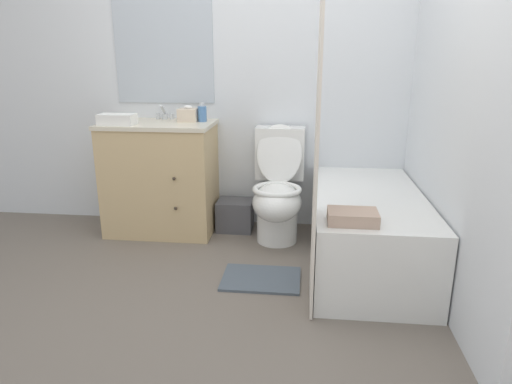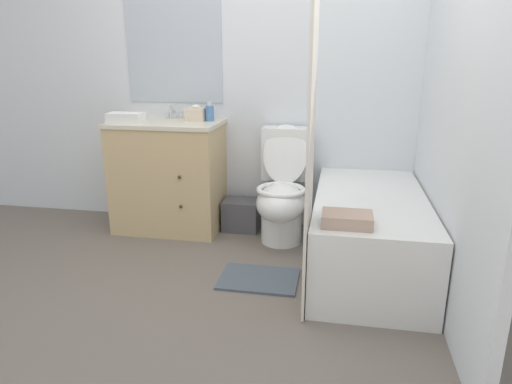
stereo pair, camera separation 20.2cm
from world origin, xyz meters
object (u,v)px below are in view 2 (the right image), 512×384
object	(u,v)px
toilet	(283,192)
hand_towel_folded	(126,118)
wastebasket	(242,215)
bath_mat	(259,279)
sink_faucet	(174,114)
bath_towel_folded	(347,219)
bathtub	(368,232)
tissue_box	(196,114)
soap_dispenser	(210,113)
vanity_cabinet	(169,175)

from	to	relation	value
toilet	hand_towel_folded	bearing A→B (deg)	-176.04
wastebasket	bath_mat	xyz separation A→B (m)	(0.29, -0.83, -0.11)
sink_faucet	toilet	bearing A→B (deg)	-15.25
bath_towel_folded	bath_mat	xyz separation A→B (m)	(-0.51, 0.23, -0.51)
bathtub	bath_towel_folded	xyz separation A→B (m)	(-0.15, -0.54, 0.27)
bathtub	tissue_box	distance (m)	1.55
soap_dispenser	bath_mat	distance (m)	1.35
bathtub	tissue_box	bearing A→B (deg)	157.76
tissue_box	bath_mat	distance (m)	1.39
bath_mat	sink_faucet	bearing A→B (deg)	132.53
bathtub	bath_towel_folded	distance (m)	0.63
wastebasket	bathtub	bearing A→B (deg)	-28.73
tissue_box	bath_towel_folded	size ratio (longest dim) A/B	0.55
sink_faucet	bath_mat	xyz separation A→B (m)	(0.85, -0.93, -0.88)
hand_towel_folded	wastebasket	bearing A→B (deg)	15.49
hand_towel_folded	bath_towel_folded	bearing A→B (deg)	-27.57
hand_towel_folded	bath_mat	distance (m)	1.54
bath_mat	bathtub	bearing A→B (deg)	25.10
vanity_cabinet	bath_towel_folded	xyz separation A→B (m)	(1.36, -0.99, 0.08)
toilet	tissue_box	xyz separation A→B (m)	(-0.69, 0.15, 0.53)
bathtub	wastebasket	size ratio (longest dim) A/B	5.11
sink_faucet	soap_dispenser	world-z (taller)	soap_dispenser
bathtub	bath_mat	bearing A→B (deg)	-154.90
soap_dispenser	hand_towel_folded	xyz separation A→B (m)	(-0.57, -0.23, -0.02)
toilet	hand_towel_folded	distance (m)	1.27
tissue_box	soap_dispenser	distance (m)	0.11
toilet	bathtub	xyz separation A→B (m)	(0.60, -0.38, -0.13)
soap_dispenser	sink_faucet	bearing A→B (deg)	163.98
soap_dispenser	hand_towel_folded	world-z (taller)	soap_dispenser
bathtub	tissue_box	world-z (taller)	tissue_box
toilet	tissue_box	distance (m)	0.89
bathtub	bath_mat	size ratio (longest dim) A/B	2.92
vanity_cabinet	bathtub	size ratio (longest dim) A/B	0.61
sink_faucet	bath_towel_folded	bearing A→B (deg)	-40.59
wastebasket	soap_dispenser	world-z (taller)	soap_dispenser
vanity_cabinet	toilet	distance (m)	0.91
vanity_cabinet	hand_towel_folded	bearing A→B (deg)	-147.74
bathtub	toilet	bearing A→B (deg)	148.13
hand_towel_folded	bath_mat	size ratio (longest dim) A/B	0.53
bath_towel_folded	bath_mat	bearing A→B (deg)	155.17
soap_dispenser	hand_towel_folded	bearing A→B (deg)	-157.55
vanity_cabinet	hand_towel_folded	world-z (taller)	hand_towel_folded
bath_towel_folded	hand_towel_folded	bearing A→B (deg)	152.43
sink_faucet	wastebasket	distance (m)	0.96
vanity_cabinet	toilet	bearing A→B (deg)	-4.74
vanity_cabinet	wastebasket	distance (m)	0.65
bath_towel_folded	wastebasket	bearing A→B (deg)	126.87
vanity_cabinet	sink_faucet	size ratio (longest dim) A/B	6.02
toilet	wastebasket	size ratio (longest dim) A/B	3.08
bathtub	bath_mat	world-z (taller)	bathtub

